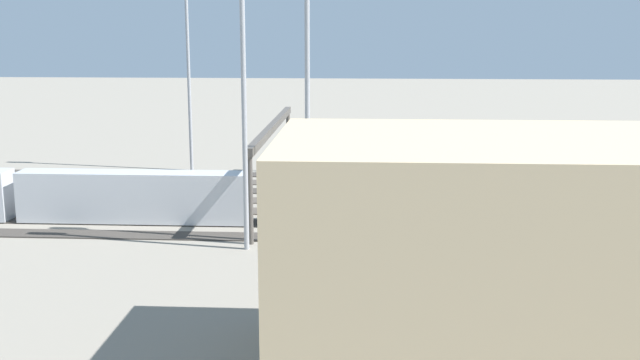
% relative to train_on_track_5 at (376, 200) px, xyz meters
% --- Properties ---
extents(ground_plane, '(400.00, 400.00, 0.00)m').
position_rel_train_on_track_5_xyz_m(ground_plane, '(3.22, -10.00, -2.62)').
color(ground_plane, gray).
extents(track_bed_0, '(140.00, 2.80, 0.12)m').
position_rel_train_on_track_5_xyz_m(track_bed_0, '(3.22, -25.00, -2.56)').
color(track_bed_0, '#3D3833').
rests_on(track_bed_0, ground_plane).
extents(track_bed_1, '(140.00, 2.80, 0.12)m').
position_rel_train_on_track_5_xyz_m(track_bed_1, '(3.22, -20.00, -2.56)').
color(track_bed_1, '#4C443D').
rests_on(track_bed_1, ground_plane).
extents(track_bed_2, '(140.00, 2.80, 0.12)m').
position_rel_train_on_track_5_xyz_m(track_bed_2, '(3.22, -15.00, -2.56)').
color(track_bed_2, '#3D3833').
rests_on(track_bed_2, ground_plane).
extents(track_bed_3, '(140.00, 2.80, 0.12)m').
position_rel_train_on_track_5_xyz_m(track_bed_3, '(3.22, -10.00, -2.56)').
color(track_bed_3, '#4C443D').
rests_on(track_bed_3, ground_plane).
extents(track_bed_4, '(140.00, 2.80, 0.12)m').
position_rel_train_on_track_5_xyz_m(track_bed_4, '(3.22, -5.00, -2.56)').
color(track_bed_4, '#4C443D').
rests_on(track_bed_4, ground_plane).
extents(track_bed_5, '(140.00, 2.80, 0.12)m').
position_rel_train_on_track_5_xyz_m(track_bed_5, '(3.22, 0.00, -2.56)').
color(track_bed_5, '#3D3833').
rests_on(track_bed_5, ground_plane).
extents(track_bed_6, '(140.00, 2.80, 0.12)m').
position_rel_train_on_track_5_xyz_m(track_bed_6, '(3.22, 5.00, -2.56)').
color(track_bed_6, '#3D3833').
rests_on(track_bed_6, ground_plane).
extents(train_on_track_5, '(119.80, 3.00, 5.00)m').
position_rel_train_on_track_5_xyz_m(train_on_track_5, '(0.00, 0.00, 0.00)').
color(train_on_track_5, silver).
rests_on(train_on_track_5, ground_plane).
extents(train_on_track_1, '(10.00, 3.00, 5.00)m').
position_rel_train_on_track_5_xyz_m(train_on_track_1, '(0.02, -20.00, -0.46)').
color(train_on_track_1, gold).
rests_on(train_on_track_1, ground_plane).
extents(light_mast_1, '(2.80, 0.70, 28.96)m').
position_rel_train_on_track_5_xyz_m(light_mast_1, '(6.22, 7.05, 15.67)').
color(light_mast_1, '#9EA0A5').
rests_on(light_mast_1, ground_plane).
extents(light_mast_2, '(2.80, 0.70, 31.92)m').
position_rel_train_on_track_5_xyz_m(light_mast_2, '(24.65, -27.88, 17.26)').
color(light_mast_2, '#9EA0A5').
rests_on(light_mast_2, ground_plane).
extents(light_mast_3, '(2.80, 0.70, 24.13)m').
position_rel_train_on_track_5_xyz_m(light_mast_3, '(11.50, 8.71, 13.02)').
color(light_mast_3, '#9EA0A5').
rests_on(light_mast_3, ground_plane).
extents(signal_gantry, '(0.70, 35.00, 8.80)m').
position_rel_train_on_track_5_xyz_m(signal_gantry, '(11.37, -10.00, 5.03)').
color(signal_gantry, '#4C4742').
rests_on(signal_gantry, ground_plane).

